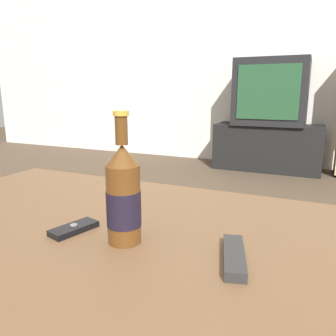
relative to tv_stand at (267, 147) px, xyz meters
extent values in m
cube|color=silver|center=(0.02, 0.28, 1.07)|extent=(8.00, 0.05, 2.60)
cube|color=brown|center=(0.02, -2.75, 0.20)|extent=(1.38, 0.82, 0.04)
cylinder|color=brown|center=(-0.62, -2.40, -0.02)|extent=(0.07, 0.07, 0.40)
cube|color=black|center=(0.00, 0.00, 0.00)|extent=(1.02, 0.40, 0.45)
cube|color=black|center=(0.00, 0.00, 0.54)|extent=(0.67, 0.46, 0.62)
cube|color=#234C2D|center=(0.00, -0.24, 0.54)|extent=(0.55, 0.01, 0.49)
cylinder|color=#563314|center=(0.06, -2.79, 0.30)|extent=(0.07, 0.07, 0.17)
cylinder|color=black|center=(0.06, -2.79, 0.29)|extent=(0.08, 0.08, 0.08)
cone|color=#563314|center=(0.06, -2.79, 0.41)|extent=(0.07, 0.07, 0.04)
cylinder|color=#563314|center=(0.06, -2.79, 0.46)|extent=(0.03, 0.03, 0.06)
cylinder|color=#B79333|center=(0.06, -2.79, 0.50)|extent=(0.03, 0.03, 0.01)
cube|color=black|center=(-0.08, -2.80, 0.22)|extent=(0.08, 0.12, 0.01)
cylinder|color=slate|center=(-0.08, -2.80, 0.23)|extent=(0.02, 0.02, 0.00)
cube|color=#282828|center=(0.30, -2.78, 0.23)|extent=(0.08, 0.16, 0.02)
camera|label=1|loc=(0.42, -3.36, 0.54)|focal=35.00mm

